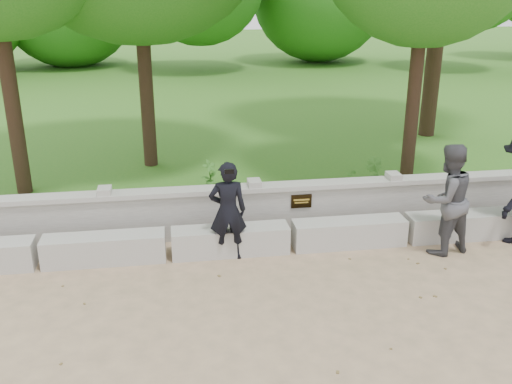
# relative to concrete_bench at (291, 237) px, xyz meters

# --- Properties ---
(ground) EXTENTS (80.00, 80.00, 0.00)m
(ground) POSITION_rel_concrete_bench_xyz_m (-0.00, -1.90, -0.22)
(ground) COLOR tan
(ground) RESTS_ON ground
(lawn) EXTENTS (40.00, 22.00, 0.25)m
(lawn) POSITION_rel_concrete_bench_xyz_m (-0.00, 12.10, -0.10)
(lawn) COLOR #2E681E
(lawn) RESTS_ON ground
(concrete_bench) EXTENTS (11.90, 0.45, 0.45)m
(concrete_bench) POSITION_rel_concrete_bench_xyz_m (0.00, 0.00, 0.00)
(concrete_bench) COLOR #BBB8B1
(concrete_bench) RESTS_ON ground
(parapet_wall) EXTENTS (12.50, 0.35, 0.90)m
(parapet_wall) POSITION_rel_concrete_bench_xyz_m (0.00, 0.70, 0.24)
(parapet_wall) COLOR #B0ADA6
(parapet_wall) RESTS_ON ground
(man_main) EXTENTS (0.59, 0.53, 1.62)m
(man_main) POSITION_rel_concrete_bench_xyz_m (-1.05, -0.16, 0.58)
(man_main) COLOR black
(man_main) RESTS_ON ground
(visitor_left) EXTENTS (1.03, 0.89, 1.83)m
(visitor_left) POSITION_rel_concrete_bench_xyz_m (2.43, -0.47, 0.69)
(visitor_left) COLOR #45464B
(visitor_left) RESTS_ON ground
(shrub_a) EXTENTS (0.40, 0.37, 0.62)m
(shrub_a) POSITION_rel_concrete_bench_xyz_m (-1.14, 2.42, 0.34)
(shrub_a) COLOR #3D7728
(shrub_a) RESTS_ON lawn
(shrub_b) EXTENTS (0.46, 0.48, 0.67)m
(shrub_b) POSITION_rel_concrete_bench_xyz_m (2.09, 1.86, 0.36)
(shrub_b) COLOR #3D7728
(shrub_b) RESTS_ON lawn
(shrub_c) EXTENTS (0.62, 0.59, 0.54)m
(shrub_c) POSITION_rel_concrete_bench_xyz_m (1.62, 1.40, 0.30)
(shrub_c) COLOR #3D7728
(shrub_c) RESTS_ON lawn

